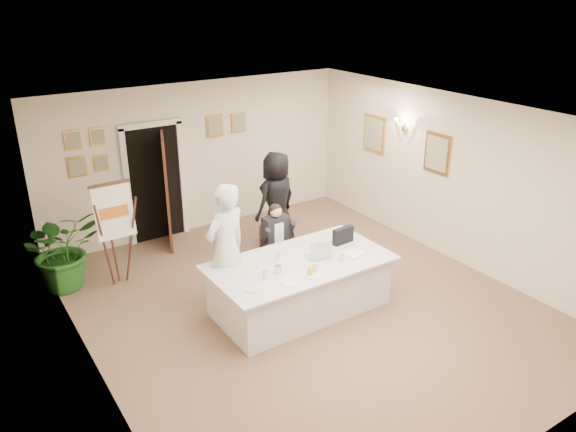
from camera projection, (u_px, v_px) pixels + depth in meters
The scene contains 28 objects.
floor at pixel (305, 304), 8.32m from camera, with size 7.00×7.00×0.00m, color brown.
ceiling at pixel (307, 118), 7.25m from camera, with size 6.00×7.00×0.02m, color white.
wall_back at pixel (199, 157), 10.49m from camera, with size 6.00×0.10×2.80m, color white.
wall_front at pixel (527, 342), 5.08m from camera, with size 6.00×0.10×2.80m, color white.
wall_left at pixel (86, 274), 6.26m from camera, with size 0.10×7.00×2.80m, color white.
wall_right at pixel (454, 179), 9.30m from camera, with size 0.10×7.00×2.80m, color white.
doorway at pixel (159, 186), 10.04m from camera, with size 1.14×0.86×2.20m.
pictures_back_wall at pixel (157, 140), 9.88m from camera, with size 3.40×0.06×0.80m, color gold, non-canonical shape.
pictures_right_wall at pixel (403, 143), 10.08m from camera, with size 0.06×2.20×0.80m, color gold, non-canonical shape.
wall_sconce at pixel (402, 124), 9.91m from camera, with size 0.20×0.30×0.24m, color gold, non-canonical shape.
conference_table at pixel (300, 285), 8.07m from camera, with size 2.58×1.38×0.78m.
seated_man at pixel (277, 242), 8.85m from camera, with size 0.55×0.58×1.27m, color black, non-canonical shape.
flip_chart at pixel (116, 239), 8.60m from camera, with size 0.58×0.37×1.67m.
standing_man at pixel (226, 249), 7.82m from camera, with size 0.71×0.46×1.94m, color silver.
standing_woman at pixel (277, 200), 9.92m from camera, with size 0.85×0.55×1.73m, color black.
potted_palm at pixel (62, 249), 8.59m from camera, with size 1.15×1.00×1.28m, color #226020.
laptop at pixel (317, 248), 8.01m from camera, with size 0.31×0.34×0.28m, color #B7BABC, non-canonical shape.
laptop_bag at pixel (343, 236), 8.43m from camera, with size 0.35×0.10×0.25m, color black.
paper_stack at pixel (355, 254), 8.09m from camera, with size 0.29×0.20×0.03m, color white.
plate_left at pixel (252, 289), 7.19m from camera, with size 0.22×0.22×0.01m, color white.
plate_mid at pixel (289, 282), 7.35m from camera, with size 0.23×0.23×0.01m, color white.
plate_near at pixel (312, 276), 7.51m from camera, with size 0.21×0.21×0.01m, color white.
glass_a at pixel (265, 273), 7.45m from camera, with size 0.07×0.07×0.14m, color silver.
glass_b at pixel (315, 268), 7.58m from camera, with size 0.06×0.06×0.14m, color silver.
glass_c at pixel (342, 257), 7.89m from camera, with size 0.07×0.07×0.14m, color silver.
glass_d at pixel (278, 255), 7.94m from camera, with size 0.07×0.07×0.14m, color silver.
oj_glass at pixel (310, 271), 7.52m from camera, with size 0.07×0.07×0.13m, color yellow.
steel_jug at pixel (278, 269), 7.58m from camera, with size 0.10×0.10×0.11m, color silver.
Camera 1 is at (-4.15, -5.87, 4.40)m, focal length 35.00 mm.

